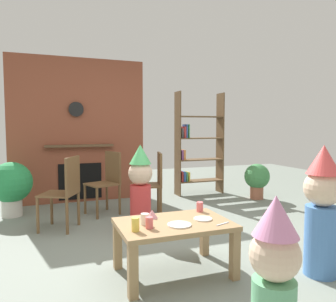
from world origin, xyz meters
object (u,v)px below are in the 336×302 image
(paper_plate_rear, at_px, (179,225))
(dining_chair_right, at_px, (153,180))
(paper_cup_near_right, at_px, (200,207))
(paper_plate_front, at_px, (203,219))
(coffee_table, at_px, (174,231))
(child_by_the_chairs, at_px, (140,186))
(child_with_cone_hat, at_px, (274,281))
(dining_chair_middle, at_px, (108,179))
(paper_cup_center, at_px, (145,219))
(dining_chair_left, at_px, (66,188))
(paper_cup_far_left, at_px, (149,223))
(bookshelf, at_px, (196,148))
(potted_plant_short, at_px, (11,185))
(potted_plant_tall, at_px, (257,178))
(paper_cup_near_left, at_px, (135,224))
(child_in_pink, at_px, (322,207))
(birthday_cake_slice, at_px, (152,214))

(paper_plate_rear, distance_m, dining_chair_right, 1.93)
(paper_cup_near_right, xyz_separation_m, paper_plate_front, (-0.09, -0.25, -0.04))
(coffee_table, bearing_deg, child_by_the_chairs, 88.00)
(child_with_cone_hat, height_order, dining_chair_middle, child_with_cone_hat)
(paper_cup_center, xyz_separation_m, dining_chair_middle, (0.07, 2.13, 0.01))
(paper_plate_rear, distance_m, dining_chair_left, 1.87)
(coffee_table, height_order, paper_cup_far_left, paper_cup_far_left)
(bookshelf, bearing_deg, potted_plant_short, -171.47)
(potted_plant_tall, height_order, potted_plant_short, potted_plant_short)
(paper_cup_center, bearing_deg, coffee_table, -4.12)
(paper_cup_near_right, distance_m, potted_plant_short, 2.89)
(potted_plant_tall, bearing_deg, potted_plant_short, 175.84)
(paper_cup_near_left, bearing_deg, coffee_table, 18.56)
(paper_plate_rear, relative_size, child_in_pink, 0.18)
(coffee_table, bearing_deg, child_with_cone_hat, -87.35)
(child_by_the_chairs, distance_m, dining_chair_middle, 0.98)
(paper_cup_far_left, relative_size, potted_plant_tall, 0.15)
(coffee_table, xyz_separation_m, paper_cup_far_left, (-0.25, -0.09, 0.12))
(child_in_pink, relative_size, dining_chair_left, 1.24)
(paper_cup_near_right, bearing_deg, dining_chair_right, 88.64)
(paper_cup_near_right, height_order, dining_chair_middle, dining_chair_middle)
(paper_cup_center, relative_size, paper_plate_front, 0.57)
(paper_cup_near_right, xyz_separation_m, potted_plant_tall, (2.07, 1.95, -0.13))
(child_in_pink, distance_m, dining_chair_right, 2.37)
(coffee_table, distance_m, paper_plate_rear, 0.14)
(bookshelf, relative_size, paper_plate_front, 11.82)
(paper_cup_center, relative_size, paper_cup_far_left, 1.00)
(paper_plate_rear, bearing_deg, bookshelf, 62.19)
(child_by_the_chairs, bearing_deg, dining_chair_middle, -164.36)
(paper_cup_center, height_order, birthday_cake_slice, paper_cup_center)
(birthday_cake_slice, height_order, potted_plant_short, potted_plant_short)
(bookshelf, distance_m, birthday_cake_slice, 3.27)
(paper_plate_front, height_order, birthday_cake_slice, birthday_cake_slice)
(coffee_table, distance_m, dining_chair_right, 1.83)
(child_by_the_chairs, bearing_deg, paper_cup_near_right, 19.80)
(paper_cup_near_right, relative_size, birthday_cake_slice, 0.93)
(paper_plate_rear, bearing_deg, potted_plant_short, 120.22)
(paper_cup_near_left, relative_size, paper_cup_center, 1.17)
(paper_cup_near_right, relative_size, potted_plant_short, 0.12)
(paper_cup_far_left, relative_size, potted_plant_short, 0.12)
(paper_plate_front, height_order, potted_plant_tall, potted_plant_tall)
(paper_cup_far_left, bearing_deg, birthday_cake_slice, 67.87)
(bookshelf, xyz_separation_m, paper_cup_near_left, (-1.97, -3.04, -0.37))
(coffee_table, xyz_separation_m, birthday_cake_slice, (-0.14, 0.18, 0.11))
(dining_chair_middle, height_order, potted_plant_tall, dining_chair_middle)
(paper_plate_front, height_order, child_with_cone_hat, child_with_cone_hat)
(potted_plant_tall, bearing_deg, dining_chair_right, -169.23)
(paper_cup_far_left, height_order, dining_chair_left, dining_chair_left)
(child_in_pink, bearing_deg, paper_plate_rear, 4.62)
(paper_plate_rear, relative_size, dining_chair_middle, 0.22)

